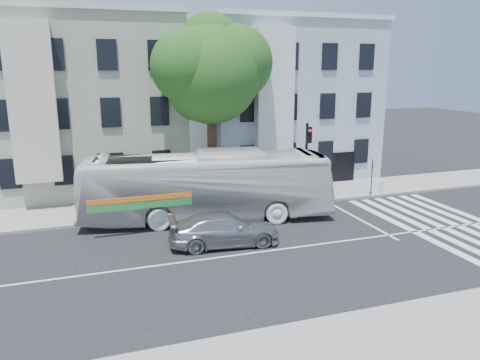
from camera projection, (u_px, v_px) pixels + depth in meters
name	position (u px, v px, depth m)	size (l,w,h in m)	color
ground	(264.00, 252.00, 20.64)	(120.00, 120.00, 0.00)	black
sidewalk_far	(215.00, 202.00, 27.99)	(80.00, 4.00, 0.15)	gray
sidewalk_near	(368.00, 352.00, 13.26)	(80.00, 4.00, 0.15)	gray
building_left	(84.00, 105.00, 30.98)	(12.00, 10.00, 11.00)	#9CA58B
building_right	(278.00, 100.00, 35.34)	(12.00, 10.00, 11.00)	#9AAAB7
street_tree	(211.00, 69.00, 26.86)	(7.30, 5.90, 11.10)	#2D2116
bus	(207.00, 186.00, 24.62)	(13.14, 3.08, 3.66)	silver
sedan	(224.00, 229.00, 21.30)	(5.06, 2.06, 1.47)	#A5A6AC
hedge	(173.00, 205.00, 25.93)	(8.50, 0.84, 0.70)	#23571C
traffic_signal	(307.00, 151.00, 28.00)	(0.49, 0.55, 4.70)	black
fire_hydrant	(382.00, 185.00, 30.24)	(0.39, 0.22, 0.68)	silver
far_sign_pole	(372.00, 172.00, 28.90)	(0.41, 0.16, 2.27)	black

